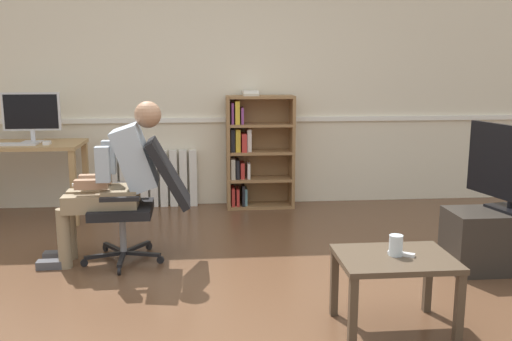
# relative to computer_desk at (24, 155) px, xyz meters

# --- Properties ---
(ground_plane) EXTENTS (18.00, 18.00, 0.00)m
(ground_plane) POSITION_rel_computer_desk_xyz_m (1.99, -2.15, -0.64)
(ground_plane) COLOR brown
(back_wall) EXTENTS (12.00, 0.13, 2.70)m
(back_wall) POSITION_rel_computer_desk_xyz_m (1.99, 0.50, 0.71)
(back_wall) COLOR beige
(back_wall) RESTS_ON ground_plane
(computer_desk) EXTENTS (1.11, 0.63, 0.76)m
(computer_desk) POSITION_rel_computer_desk_xyz_m (0.00, 0.00, 0.00)
(computer_desk) COLOR tan
(computer_desk) RESTS_ON ground_plane
(imac_monitor) EXTENTS (0.55, 0.14, 0.48)m
(imac_monitor) POSITION_rel_computer_desk_xyz_m (0.08, 0.08, 0.40)
(imac_monitor) COLOR silver
(imac_monitor) RESTS_ON computer_desk
(keyboard) EXTENTS (0.38, 0.12, 0.02)m
(keyboard) POSITION_rel_computer_desk_xyz_m (-0.02, -0.14, 0.13)
(keyboard) COLOR silver
(keyboard) RESTS_ON computer_desk
(computer_mouse) EXTENTS (0.06, 0.10, 0.03)m
(computer_mouse) POSITION_rel_computer_desk_xyz_m (0.26, -0.12, 0.13)
(computer_mouse) COLOR white
(computer_mouse) RESTS_ON computer_desk
(bookshelf) EXTENTS (0.71, 0.29, 1.23)m
(bookshelf) POSITION_rel_computer_desk_xyz_m (2.26, 0.29, -0.04)
(bookshelf) COLOR olive
(bookshelf) RESTS_ON ground_plane
(radiator) EXTENTS (0.91, 0.08, 0.61)m
(radiator) POSITION_rel_computer_desk_xyz_m (1.20, 0.39, -0.33)
(radiator) COLOR white
(radiator) RESTS_ON ground_plane
(office_chair) EXTENTS (0.84, 0.61, 0.95)m
(office_chair) POSITION_rel_computer_desk_xyz_m (1.27, -1.29, -0.12)
(office_chair) COLOR black
(office_chair) RESTS_ON ground_plane
(person_seated) EXTENTS (0.95, 0.40, 1.24)m
(person_seated) POSITION_rel_computer_desk_xyz_m (1.06, -1.29, 0.02)
(person_seated) COLOR #937F60
(person_seated) RESTS_ON ground_plane
(tv_stand) EXTENTS (0.89, 0.39, 0.45)m
(tv_stand) POSITION_rel_computer_desk_xyz_m (3.97, -1.72, -0.41)
(tv_stand) COLOR #2D2823
(tv_stand) RESTS_ON ground_plane
(coffee_table) EXTENTS (0.65, 0.49, 0.44)m
(coffee_table) POSITION_rel_computer_desk_xyz_m (2.81, -2.59, -0.26)
(coffee_table) COLOR #4C3D2D
(coffee_table) RESTS_ON ground_plane
(drinking_glass) EXTENTS (0.08, 0.08, 0.12)m
(drinking_glass) POSITION_rel_computer_desk_xyz_m (2.81, -2.58, -0.13)
(drinking_glass) COLOR silver
(drinking_glass) RESTS_ON coffee_table
(spare_remote) EXTENTS (0.15, 0.11, 0.02)m
(spare_remote) POSITION_rel_computer_desk_xyz_m (2.84, -2.58, -0.18)
(spare_remote) COLOR white
(spare_remote) RESTS_ON coffee_table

